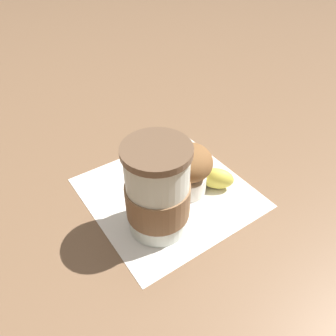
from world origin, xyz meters
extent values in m
plane|color=brown|center=(0.00, 0.00, 0.00)|extent=(3.00, 3.00, 0.00)
cube|color=white|center=(0.00, 0.00, 0.00)|extent=(0.31, 0.31, 0.00)
cylinder|color=silver|center=(-0.06, 0.04, 0.07)|extent=(0.09, 0.09, 0.14)
cylinder|color=brown|center=(-0.06, 0.04, 0.14)|extent=(0.09, 0.09, 0.01)
cylinder|color=#846042|center=(-0.06, 0.04, 0.06)|extent=(0.09, 0.09, 0.05)
cylinder|color=white|center=(-0.01, -0.03, 0.02)|extent=(0.06, 0.06, 0.03)
ellipsoid|color=brown|center=(-0.01, -0.03, 0.06)|extent=(0.08, 0.08, 0.06)
ellipsoid|color=#D6CC4C|center=(0.06, 0.00, 0.02)|extent=(0.06, 0.05, 0.04)
ellipsoid|color=#D6CC4C|center=(0.02, -0.03, 0.02)|extent=(0.08, 0.07, 0.04)
ellipsoid|color=#D6CC4C|center=(-0.02, -0.08, 0.02)|extent=(0.06, 0.07, 0.04)
camera|label=1|loc=(-0.37, 0.14, 0.39)|focal=35.00mm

